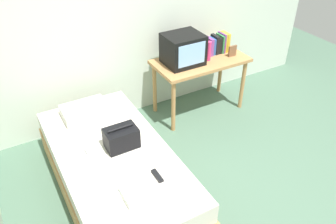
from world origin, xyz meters
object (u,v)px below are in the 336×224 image
(pillow, at_px, (85,111))
(remote_dark, at_px, (157,176))
(folded_towel, at_px, (140,192))
(water_bottle, at_px, (208,51))
(magazine, at_px, (110,188))
(remote_silver, at_px, (87,149))
(desk, at_px, (200,66))
(tv, at_px, (183,49))
(bed, at_px, (116,172))
(picture_frame, at_px, (232,51))
(handbag, at_px, (121,138))
(book_row, at_px, (217,44))

(pillow, distance_m, remote_dark, 1.18)
(folded_towel, bearing_deg, water_bottle, 40.73)
(pillow, bearing_deg, magazine, -97.94)
(remote_dark, bearing_deg, remote_silver, 123.64)
(desk, height_order, tv, tv)
(magazine, relative_size, remote_dark, 1.86)
(bed, bearing_deg, picture_frame, 20.64)
(tv, relative_size, magazine, 1.52)
(water_bottle, bearing_deg, picture_frame, -9.86)
(pillow, height_order, handbag, handbag)
(bed, bearing_deg, folded_towel, -90.00)
(bed, distance_m, book_row, 2.09)
(book_row, relative_size, magazine, 1.00)
(picture_frame, height_order, remote_silver, picture_frame)
(picture_frame, relative_size, magazine, 0.48)
(handbag, xyz_separation_m, remote_silver, (-0.30, 0.10, -0.09))
(desk, height_order, magazine, desk)
(water_bottle, xyz_separation_m, magazine, (-1.75, -1.16, -0.34))
(desk, distance_m, picture_frame, 0.44)
(desk, distance_m, handbag, 1.60)
(water_bottle, xyz_separation_m, book_row, (0.23, 0.13, -0.01))
(book_row, relative_size, pillow, 0.62)
(bed, relative_size, handbag, 6.67)
(tv, bearing_deg, picture_frame, -11.94)
(bed, bearing_deg, handbag, 20.30)
(desk, relative_size, picture_frame, 8.39)
(handbag, bearing_deg, book_row, 26.94)
(picture_frame, xyz_separation_m, folded_towel, (-1.89, -1.29, -0.27))
(book_row, distance_m, remote_silver, 2.15)
(desk, xyz_separation_m, handbag, (-1.39, -0.78, -0.03))
(remote_dark, bearing_deg, book_row, 40.77)
(bed, xyz_separation_m, picture_frame, (1.89, 0.71, 0.55))
(book_row, height_order, handbag, book_row)
(book_row, bearing_deg, pillow, -173.50)
(magazine, bearing_deg, bed, 64.78)
(bed, relative_size, book_row, 6.90)
(bed, relative_size, tv, 4.55)
(remote_dark, xyz_separation_m, remote_silver, (-0.41, 0.61, 0.00))
(book_row, height_order, pillow, book_row)
(book_row, height_order, magazine, book_row)
(magazine, height_order, folded_towel, folded_towel)
(water_bottle, distance_m, folded_towel, 2.09)
(pillow, bearing_deg, handbag, -77.93)
(tv, bearing_deg, handbag, -144.88)
(desk, relative_size, book_row, 4.00)
(water_bottle, bearing_deg, magazine, -146.40)
(water_bottle, xyz_separation_m, remote_silver, (-1.76, -0.62, -0.34))
(pillow, bearing_deg, tv, 7.00)
(bed, distance_m, picture_frame, 2.09)
(handbag, bearing_deg, folded_towel, -99.53)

